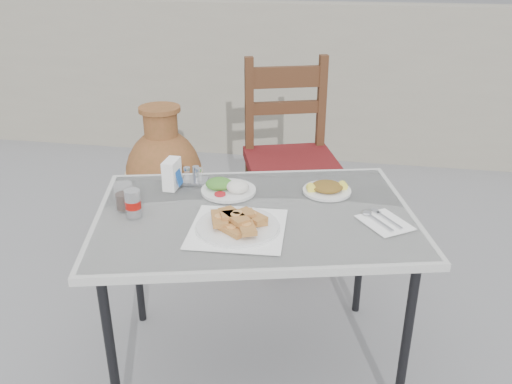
% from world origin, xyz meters
% --- Properties ---
extents(ground, '(80.00, 80.00, 0.00)m').
position_xyz_m(ground, '(0.00, 0.00, 0.00)').
color(ground, slate).
rests_on(ground, ground).
extents(cafe_table, '(1.32, 1.05, 0.71)m').
position_xyz_m(cafe_table, '(0.08, -0.01, 0.66)').
color(cafe_table, black).
rests_on(cafe_table, ground).
extents(pide_plate, '(0.34, 0.34, 0.07)m').
position_xyz_m(pide_plate, '(0.04, -0.16, 0.74)').
color(pide_plate, white).
rests_on(pide_plate, cafe_table).
extents(salad_rice_plate, '(0.22, 0.22, 0.05)m').
position_xyz_m(salad_rice_plate, '(-0.06, 0.14, 0.73)').
color(salad_rice_plate, silver).
rests_on(salad_rice_plate, cafe_table).
extents(salad_chopped_plate, '(0.19, 0.19, 0.04)m').
position_xyz_m(salad_chopped_plate, '(0.33, 0.21, 0.72)').
color(salad_chopped_plate, silver).
rests_on(salad_chopped_plate, cafe_table).
extents(soda_can, '(0.06, 0.06, 0.10)m').
position_xyz_m(soda_can, '(-0.35, -0.13, 0.76)').
color(soda_can, silver).
rests_on(soda_can, cafe_table).
extents(cola_glass, '(0.07, 0.07, 0.10)m').
position_xyz_m(cola_glass, '(-0.40, -0.07, 0.75)').
color(cola_glass, white).
rests_on(cola_glass, cafe_table).
extents(napkin_holder, '(0.06, 0.10, 0.12)m').
position_xyz_m(napkin_holder, '(-0.29, 0.14, 0.77)').
color(napkin_holder, white).
rests_on(napkin_holder, cafe_table).
extents(condiment_caddy, '(0.11, 0.09, 0.07)m').
position_xyz_m(condiment_caddy, '(-0.21, 0.20, 0.73)').
color(condiment_caddy, silver).
rests_on(condiment_caddy, cafe_table).
extents(cutlery_napkin, '(0.22, 0.23, 0.01)m').
position_xyz_m(cutlery_napkin, '(0.53, -0.01, 0.71)').
color(cutlery_napkin, white).
rests_on(cutlery_napkin, cafe_table).
extents(chair, '(0.59, 0.59, 1.06)m').
position_xyz_m(chair, '(0.09, 0.96, 0.55)').
color(chair, '#3C2510').
rests_on(chair, ground).
extents(terracotta_urn, '(0.45, 0.45, 0.78)m').
position_xyz_m(terracotta_urn, '(-0.64, 1.00, 0.36)').
color(terracotta_urn, brown).
rests_on(terracotta_urn, ground).
extents(back_wall, '(6.00, 0.25, 1.20)m').
position_xyz_m(back_wall, '(0.00, 2.50, 0.60)').
color(back_wall, gray).
rests_on(back_wall, ground).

